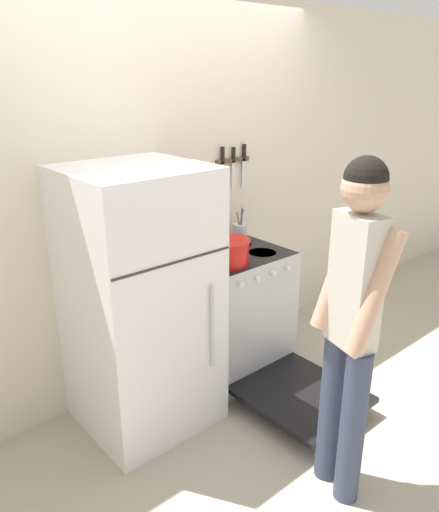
# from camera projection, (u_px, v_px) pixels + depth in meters

# --- Properties ---
(ground_plane) EXTENTS (14.00, 14.00, 0.00)m
(ground_plane) POSITION_uv_depth(u_px,v_px,m) (175.00, 364.00, 3.74)
(ground_plane) COLOR #B2A893
(wall_back) EXTENTS (10.00, 0.06, 2.55)m
(wall_back) POSITION_uv_depth(u_px,v_px,m) (167.00, 198.00, 3.32)
(wall_back) COLOR beige
(wall_back) RESTS_ON ground_plane
(refrigerator) EXTENTS (0.75, 0.74, 1.59)m
(refrigerator) POSITION_uv_depth(u_px,v_px,m) (141.00, 302.00, 2.92)
(refrigerator) COLOR white
(refrigerator) RESTS_ON ground_plane
(stove_range) EXTENTS (0.72, 1.33, 0.90)m
(stove_range) POSITION_uv_depth(u_px,v_px,m) (236.00, 315.00, 3.53)
(stove_range) COLOR silver
(stove_range) RESTS_ON ground_plane
(dutch_oven_pot) EXTENTS (0.34, 0.30, 0.19)m
(dutch_oven_pot) POSITION_uv_depth(u_px,v_px,m) (227.00, 251.00, 3.19)
(dutch_oven_pot) COLOR red
(dutch_oven_pot) RESTS_ON stove_range
(tea_kettle) EXTENTS (0.25, 0.20, 0.25)m
(tea_kettle) POSITION_uv_depth(u_px,v_px,m) (205.00, 243.00, 3.37)
(tea_kettle) COLOR silver
(tea_kettle) RESTS_ON stove_range
(utensil_jar) EXTENTS (0.10, 0.10, 0.28)m
(utensil_jar) POSITION_uv_depth(u_px,v_px,m) (240.00, 233.00, 3.57)
(utensil_jar) COLOR silver
(utensil_jar) RESTS_ON stove_range
(person) EXTENTS (0.34, 0.40, 1.74)m
(person) POSITION_uv_depth(u_px,v_px,m) (352.00, 317.00, 2.31)
(person) COLOR #38425B
(person) RESTS_ON ground_plane
(wall_knife_strip) EXTENTS (0.31, 0.03, 0.32)m
(wall_knife_strip) POSITION_uv_depth(u_px,v_px,m) (233.00, 160.00, 3.56)
(wall_knife_strip) COLOR brown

